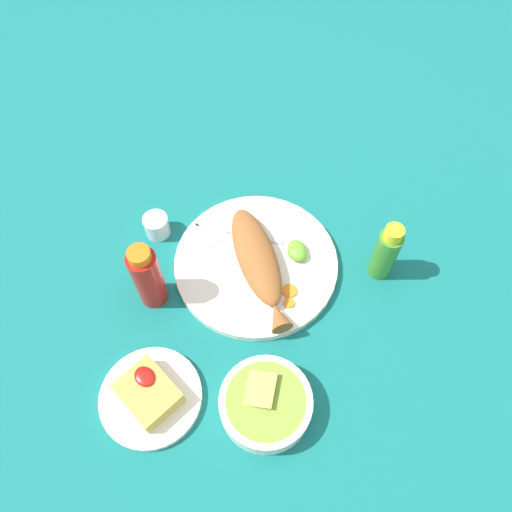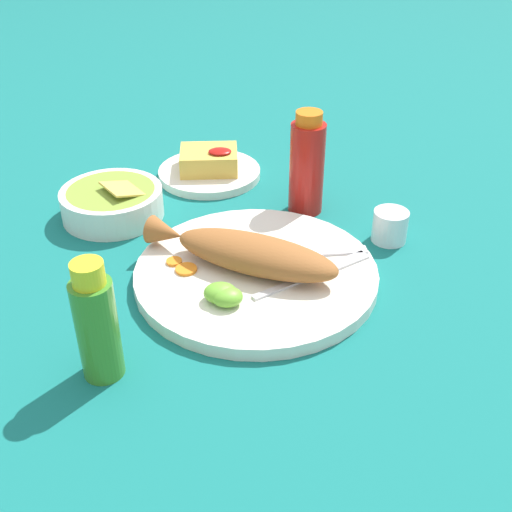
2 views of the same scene
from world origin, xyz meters
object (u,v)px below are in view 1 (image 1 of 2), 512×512
fork_far (233,231)px  side_plate_fries (151,397)px  main_plate (256,263)px  hot_sauce_bottle_red (147,277)px  salt_cup (157,226)px  hot_sauce_bottle_green (386,253)px  guacamole_bowl (266,403)px  fried_fish (258,261)px  fork_near (218,246)px

fork_far → side_plate_fries: (-0.15, 0.33, -0.01)m
main_plate → hot_sauce_bottle_red: 0.22m
fork_far → hot_sauce_bottle_red: 0.21m
hot_sauce_bottle_red → salt_cup: hot_sauce_bottle_red is taller
main_plate → fork_far: 0.09m
fork_far → hot_sauce_bottle_green: bearing=-179.7°
main_plate → salt_cup: salt_cup is taller
side_plate_fries → guacamole_bowl: (-0.15, -0.13, 0.02)m
hot_sauce_bottle_green → guacamole_bowl: 0.36m
fork_far → guacamole_bowl: guacamole_bowl is taller
main_plate → hot_sauce_bottle_green: size_ratio=2.23×
side_plate_fries → salt_cup: bearing=-40.2°
fried_fish → guacamole_bowl: size_ratio=1.72×
fried_fish → main_plate: bearing=0.0°
fork_near → salt_cup: size_ratio=3.59×
hot_sauce_bottle_red → fork_far: bearing=-91.2°
fried_fish → hot_sauce_bottle_green: hot_sauce_bottle_green is taller
hot_sauce_bottle_green → salt_cup: size_ratio=2.84×
fried_fish → fork_far: 0.10m
salt_cup → guacamole_bowl: size_ratio=0.33×
fork_near → salt_cup: 0.14m
hot_sauce_bottle_red → hot_sauce_bottle_green: bearing=-126.5°
main_plate → fork_near: bearing=22.6°
main_plate → hot_sauce_bottle_green: bearing=-136.4°
fried_fish → side_plate_fries: (-0.05, 0.31, -0.03)m
fried_fish → fork_far: (0.10, -0.02, -0.02)m
fork_far → salt_cup: size_ratio=3.22×
salt_cup → guacamole_bowl: 0.43m
hot_sauce_bottle_red → side_plate_fries: 0.21m
fried_fish → guacamole_bowl: fried_fish is taller
main_plate → guacamole_bowl: size_ratio=2.07×
fork_near → hot_sauce_bottle_red: size_ratio=1.13×
salt_cup → side_plate_fries: salt_cup is taller
main_plate → salt_cup: (0.20, 0.09, 0.01)m
main_plate → side_plate_fries: bearing=101.7°
fried_fish → hot_sauce_bottle_red: size_ratio=1.66×
fork_far → fried_fish: bearing=137.2°
main_plate → salt_cup: size_ratio=6.33×
fried_fish → guacamole_bowl: bearing=165.3°
fork_near → fork_far: (0.01, -0.05, 0.00)m
fork_near → fork_far: same height
fork_far → hot_sauce_bottle_green: (-0.26, -0.16, 0.05)m
fork_near → side_plate_fries: size_ratio=1.04×
hot_sauce_bottle_red → side_plate_fries: size_ratio=0.92×
fork_near → hot_sauce_bottle_red: 0.17m
fried_fish → hot_sauce_bottle_red: 0.21m
hot_sauce_bottle_green → side_plate_fries: size_ratio=0.82×
fried_fish → fork_far: fried_fish is taller
hot_sauce_bottle_red → side_plate_fries: hot_sauce_bottle_red is taller
fried_fish → hot_sauce_bottle_green: size_ratio=1.85×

